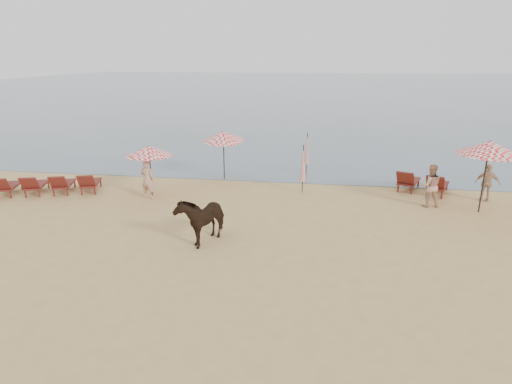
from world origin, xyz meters
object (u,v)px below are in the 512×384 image
lounger_cluster_left (48,184)px  beachgoer_right_a (430,186)px  cow (202,217)px  beachgoer_left (147,179)px  umbrella_closed_left (307,149)px  umbrella_open_left_b (223,136)px  beachgoer_right_b (487,183)px  umbrella_open_right (489,148)px  umbrella_closed_right (303,163)px  lounger_cluster_right (422,182)px  umbrella_open_left_a (149,151)px

lounger_cluster_left → beachgoer_right_a: 15.51m
cow → beachgoer_left: size_ratio=1.16×
umbrella_closed_left → beachgoer_right_a: umbrella_closed_left is taller
umbrella_open_left_b → cow: 7.21m
beachgoer_right_b → umbrella_open_right: bearing=79.6°
umbrella_open_left_b → umbrella_closed_right: size_ratio=1.15×
umbrella_open_left_b → umbrella_closed_left: 4.18m
lounger_cluster_right → umbrella_open_left_b: size_ratio=1.02×
beachgoer_right_a → beachgoer_right_b: beachgoer_right_a is taller
umbrella_closed_right → beachgoer_right_b: umbrella_closed_right is taller
lounger_cluster_right → cow: size_ratio=1.33×
umbrella_open_left_b → beachgoer_right_b: (11.08, -1.58, -1.30)m
umbrella_closed_left → umbrella_closed_right: 3.07m
lounger_cluster_right → beachgoer_right_b: 2.43m
lounger_cluster_left → beachgoer_right_a: beachgoer_right_a is taller
umbrella_open_left_a → cow: size_ratio=1.16×
umbrella_closed_right → cow: (-2.88, -5.50, -0.50)m
umbrella_open_left_a → umbrella_closed_right: (6.19, 1.37, -0.63)m
cow → umbrella_closed_left: bearing=90.8°
lounger_cluster_left → lounger_cluster_right: 15.81m
umbrella_open_left_a → cow: 5.41m
umbrella_open_left_b → cow: umbrella_open_left_b is taller
umbrella_open_right → cow: bearing=-168.8°
lounger_cluster_right → umbrella_closed_right: bearing=-149.3°
beachgoer_left → cow: bearing=138.6°
umbrella_open_right → lounger_cluster_left: bearing=169.3°
lounger_cluster_right → beachgoer_right_a: bearing=-71.0°
cow → beachgoer_right_b: 11.57m
umbrella_open_left_a → lounger_cluster_right: bearing=29.2°
umbrella_open_left_a → beachgoer_left: size_ratio=1.34×
lounger_cluster_left → cow: size_ratio=2.34×
umbrella_open_right → beachgoer_left: umbrella_open_right is taller
lounger_cluster_left → umbrella_open_left_a: 4.65m
umbrella_closed_right → cow: bearing=-117.6°
umbrella_open_right → cow: 10.48m
umbrella_open_left_b → beachgoer_right_b: size_ratio=1.57×
lounger_cluster_right → beachgoer_right_a: (-0.12, -1.75, 0.37)m
lounger_cluster_left → umbrella_open_right: size_ratio=1.58×
beachgoer_right_a → umbrella_open_right: bearing=164.2°
umbrella_open_left_b → umbrella_closed_left: umbrella_open_left_b is taller
beachgoer_right_a → lounger_cluster_left: bearing=0.6°
lounger_cluster_left → umbrella_closed_right: bearing=-7.4°
umbrella_open_left_a → cow: umbrella_open_left_a is taller
beachgoer_left → beachgoer_right_b: bearing=-165.7°
beachgoer_left → umbrella_closed_left: bearing=-135.4°
umbrella_closed_right → beachgoer_right_b: 7.34m
umbrella_open_right → beachgoer_left: (-12.86, -0.21, -1.66)m
lounger_cluster_left → beachgoer_right_b: size_ratio=2.83×
umbrella_open_left_a → umbrella_closed_right: size_ratio=1.02×
cow → umbrella_open_left_a: bearing=148.4°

